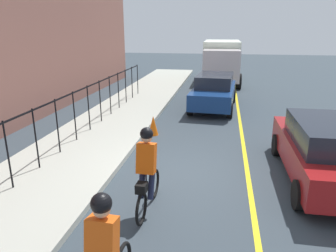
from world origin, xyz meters
TOP-DOWN VIEW (x-y plane):
  - ground_plane at (0.00, 0.00)m, footprint 80.00×80.00m
  - lane_line_centre at (0.00, -1.60)m, footprint 36.00×0.12m
  - sidewalk at (0.00, 3.40)m, footprint 40.00×3.20m
  - iron_fence at (1.00, 3.80)m, footprint 16.50×0.04m
  - cyclist_lead at (-1.93, 0.57)m, footprint 1.71×0.37m
  - patrol_sedan at (0.15, -3.38)m, footprint 4.41×1.94m
  - parked_sedan_rear at (7.23, -0.44)m, footprint 4.51×2.15m
  - box_truck_background at (14.90, -0.65)m, footprint 6.73×2.59m
  - traffic_cone_near at (2.89, 1.52)m, footprint 0.36×0.36m

SIDE VIEW (x-z plane):
  - ground_plane at x=0.00m, z-range 0.00..0.00m
  - lane_line_centre at x=0.00m, z-range 0.00..0.01m
  - sidewalk at x=0.00m, z-range 0.00..0.15m
  - traffic_cone_near at x=2.89m, z-range 0.00..0.70m
  - patrol_sedan at x=0.15m, z-range 0.03..1.61m
  - parked_sedan_rear at x=7.23m, z-range 0.03..1.61m
  - cyclist_lead at x=-1.93m, z-range 0.00..1.82m
  - iron_fence at x=1.00m, z-range 0.44..2.04m
  - box_truck_background at x=14.90m, z-range 0.16..2.94m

